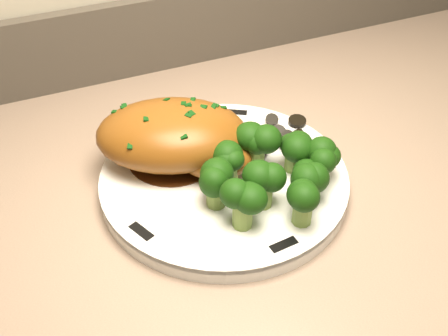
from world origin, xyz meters
name	(u,v)px	position (x,y,z in m)	size (l,w,h in m)	color
counter	(383,306)	(-0.20, 1.67, 0.41)	(1.89, 0.64, 0.94)	brown
plate	(224,180)	(-0.52, 1.68, 0.83)	(0.30, 0.30, 0.02)	white
rim_accent_0	(236,112)	(-0.45, 1.80, 0.84)	(0.03, 0.01, 0.00)	black
rim_accent_1	(132,145)	(-0.61, 1.78, 0.84)	(0.03, 0.01, 0.00)	black
rim_accent_2	(141,232)	(-0.64, 1.63, 0.84)	(0.03, 0.01, 0.00)	black
rim_accent_3	(284,245)	(-0.51, 1.55, 0.84)	(0.03, 0.01, 0.00)	black
rim_accent_4	(327,161)	(-0.39, 1.65, 0.84)	(0.03, 0.01, 0.00)	black
gravy_pool	(173,157)	(-0.56, 1.74, 0.84)	(0.11, 0.11, 0.00)	#3F1E0B
chicken_breast	(177,137)	(-0.56, 1.73, 0.87)	(0.22, 0.18, 0.07)	#945419
mushroom_pile	(276,139)	(-0.43, 1.71, 0.84)	(0.09, 0.07, 0.02)	black
broccoli_florets	(270,175)	(-0.48, 1.63, 0.87)	(0.16, 0.14, 0.05)	olive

